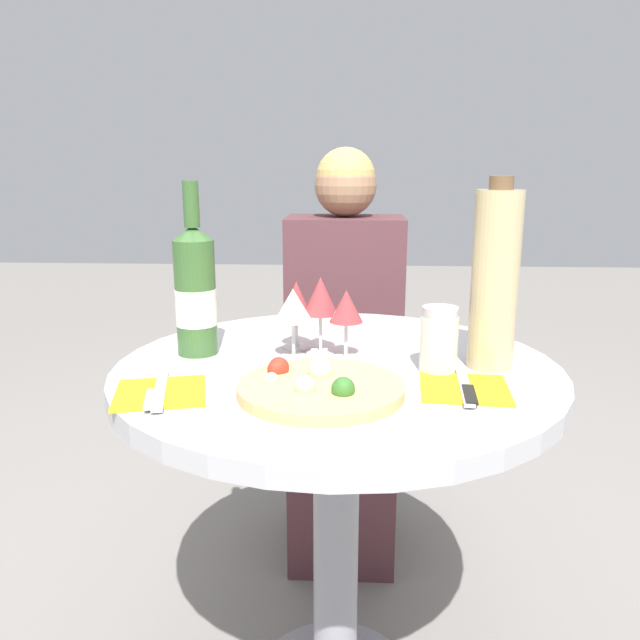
# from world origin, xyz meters

# --- Properties ---
(dining_table) EXTENTS (0.86, 0.86, 0.76)m
(dining_table) POSITION_xyz_m (0.00, 0.00, 0.62)
(dining_table) COLOR gray
(dining_table) RESTS_ON ground_plane
(chair_behind_diner) EXTENTS (0.38, 0.38, 0.90)m
(chair_behind_diner) POSITION_xyz_m (0.01, 0.78, 0.45)
(chair_behind_diner) COLOR #ADADB2
(chair_behind_diner) RESTS_ON ground_plane
(seated_diner) EXTENTS (0.35, 0.47, 1.19)m
(seated_diner) POSITION_xyz_m (0.01, 0.64, 0.53)
(seated_diner) COLOR #512D33
(seated_diner) RESTS_ON ground_plane
(pizza_large) EXTENTS (0.28, 0.28, 0.05)m
(pizza_large) POSITION_xyz_m (-0.03, -0.16, 0.78)
(pizza_large) COLOR #DBB26B
(pizza_large) RESTS_ON dining_table
(wine_bottle) EXTENTS (0.08, 0.08, 0.35)m
(wine_bottle) POSITION_xyz_m (-0.29, 0.06, 0.89)
(wine_bottle) COLOR #38602D
(wine_bottle) RESTS_ON dining_table
(tall_carafe) EXTENTS (0.09, 0.09, 0.36)m
(tall_carafe) POSITION_xyz_m (0.29, 0.00, 0.93)
(tall_carafe) COLOR tan
(tall_carafe) RESTS_ON dining_table
(sugar_shaker) EXTENTS (0.07, 0.07, 0.12)m
(sugar_shaker) POSITION_xyz_m (0.19, -0.03, 0.83)
(sugar_shaker) COLOR silver
(sugar_shaker) RESTS_ON dining_table
(wine_glass_back_left) EXTENTS (0.06, 0.06, 0.14)m
(wine_glass_back_left) POSITION_xyz_m (-0.09, 0.11, 0.87)
(wine_glass_back_left) COLOR silver
(wine_glass_back_left) RESTS_ON dining_table
(wine_glass_center) EXTENTS (0.07, 0.07, 0.16)m
(wine_glass_center) POSITION_xyz_m (-0.04, 0.07, 0.88)
(wine_glass_center) COLOR silver
(wine_glass_center) RESTS_ON dining_table
(wine_glass_front_right) EXTENTS (0.07, 0.07, 0.14)m
(wine_glass_front_right) POSITION_xyz_m (0.02, 0.04, 0.87)
(wine_glass_front_right) COLOR silver
(wine_glass_front_right) RESTS_ON dining_table
(wine_glass_front_left) EXTENTS (0.08, 0.08, 0.14)m
(wine_glass_front_left) POSITION_xyz_m (-0.09, 0.04, 0.87)
(wine_glass_front_left) COLOR silver
(wine_glass_front_left) RESTS_ON dining_table
(place_setting_left) EXTENTS (0.18, 0.19, 0.01)m
(place_setting_left) POSITION_xyz_m (-0.30, -0.18, 0.77)
(place_setting_left) COLOR gold
(place_setting_left) RESTS_ON dining_table
(place_setting_right) EXTENTS (0.16, 0.19, 0.01)m
(place_setting_right) POSITION_xyz_m (0.22, -0.13, 0.77)
(place_setting_right) COLOR gold
(place_setting_right) RESTS_ON dining_table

